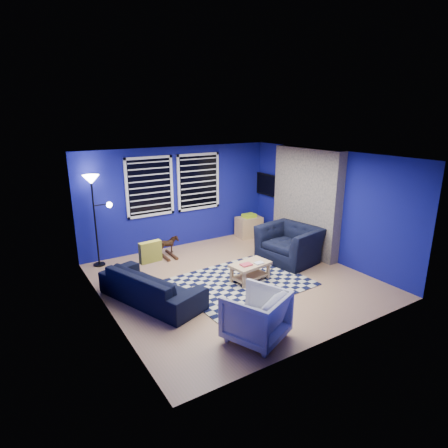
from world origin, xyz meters
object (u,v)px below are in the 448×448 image
object	(u,v)px
tv	(269,185)
sofa	(151,285)
rocking_horse	(167,245)
cabinet	(249,227)
armchair_big	(290,244)
floor_lamp	(93,192)
coffee_table	(250,268)
armchair_bent	(256,316)

from	to	relation	value
tv	sofa	bearing A→B (deg)	-155.13
rocking_horse	cabinet	bearing A→B (deg)	-85.78
cabinet	tv	bearing A→B (deg)	-9.69
tv	sofa	distance (m)	4.74
armchair_big	floor_lamp	bearing A→B (deg)	-129.91
sofa	floor_lamp	distance (m)	2.60
sofa	armchair_big	xyz separation A→B (m)	(3.38, 0.13, 0.11)
armchair_big	coffee_table	distance (m)	1.45
tv	cabinet	distance (m)	1.25
armchair_big	armchair_bent	xyz separation A→B (m)	(-2.51, -2.08, -0.03)
rocking_horse	coffee_table	size ratio (longest dim) A/B	0.60
sofa	cabinet	size ratio (longest dim) A/B	2.97
armchair_bent	tv	bearing A→B (deg)	-153.47
tv	rocking_horse	bearing A→B (deg)	-178.16
armchair_big	rocking_horse	bearing A→B (deg)	-138.25
rocking_horse	sofa	bearing A→B (deg)	147.66
tv	cabinet	xyz separation A→B (m)	(-0.54, 0.13, -1.12)
floor_lamp	sofa	bearing A→B (deg)	-80.75
coffee_table	sofa	bearing A→B (deg)	172.35
cabinet	floor_lamp	world-z (taller)	floor_lamp
armchair_bent	rocking_horse	size ratio (longest dim) A/B	1.63
armchair_bent	floor_lamp	world-z (taller)	floor_lamp
sofa	cabinet	world-z (taller)	cabinet
coffee_table	tv	bearing A→B (deg)	45.21
armchair_big	rocking_horse	xyz separation A→B (m)	(-2.26, 1.71, -0.12)
sofa	rocking_horse	world-z (taller)	sofa
tv	armchair_big	size ratio (longest dim) A/B	0.80
armchair_big	rocking_horse	world-z (taller)	armchair_big
sofa	coffee_table	xyz separation A→B (m)	(1.99, -0.27, -0.02)
cabinet	coffee_table	bearing A→B (deg)	-121.42
armchair_bent	sofa	bearing A→B (deg)	-88.85
coffee_table	floor_lamp	bearing A→B (deg)	133.75
floor_lamp	tv	bearing A→B (deg)	-3.11
sofa	coffee_table	distance (m)	2.01
armchair_bent	coffee_table	size ratio (longest dim) A/B	0.97
armchair_bent	rocking_horse	distance (m)	3.79
rocking_horse	floor_lamp	xyz separation A→B (m)	(-1.48, 0.34, 1.37)
armchair_big	rocking_horse	size ratio (longest dim) A/B	2.43
armchair_big	floor_lamp	xyz separation A→B (m)	(-3.74, 2.05, 1.25)
tv	sofa	size ratio (longest dim) A/B	0.49
armchair_big	rocking_horse	distance (m)	2.83
floor_lamp	coffee_table	bearing A→B (deg)	-46.25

